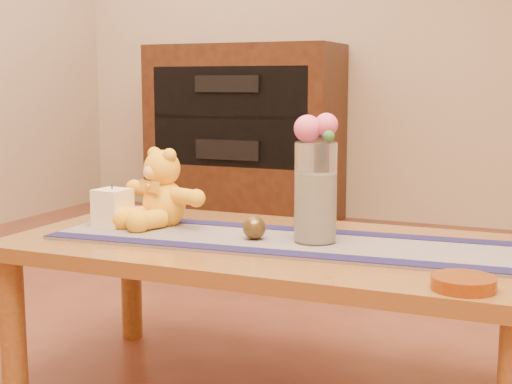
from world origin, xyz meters
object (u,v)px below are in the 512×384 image
at_px(teddy_bear, 164,188).
at_px(bronze_ball, 254,228).
at_px(pillar_candle, 113,208).
at_px(glass_vase, 315,193).
at_px(amber_dish, 463,283).

bearing_deg(teddy_bear, bronze_ball, 5.91).
height_order(pillar_candle, bronze_ball, pillar_candle).
bearing_deg(glass_vase, teddy_bear, 173.58).
xyz_separation_m(teddy_bear, amber_dish, (0.90, -0.33, -0.10)).
bearing_deg(glass_vase, bronze_ball, -167.95).
height_order(teddy_bear, amber_dish, teddy_bear).
relative_size(glass_vase, amber_dish, 1.96).
relative_size(teddy_bear, pillar_candle, 2.91).
bearing_deg(glass_vase, pillar_candle, -177.47).
bearing_deg(bronze_ball, pillar_candle, 179.13).
bearing_deg(teddy_bear, amber_dish, 0.83).
height_order(teddy_bear, pillar_candle, teddy_bear).
distance_m(teddy_bear, bronze_ball, 0.35).
xyz_separation_m(pillar_candle, amber_dish, (1.02, -0.25, -0.05)).
xyz_separation_m(glass_vase, amber_dish, (0.41, -0.28, -0.12)).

